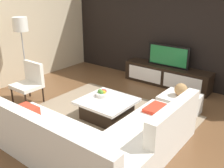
{
  "coord_description": "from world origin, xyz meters",
  "views": [
    {
      "loc": [
        2.7,
        -3.35,
        2.42
      ],
      "look_at": [
        -0.3,
        0.51,
        0.53
      ],
      "focal_mm": 41.44,
      "sensor_mm": 36.0,
      "label": 1
    }
  ],
  "objects_px": {
    "media_console": "(167,76)",
    "floor_lamp": "(21,29)",
    "fruit_bowl": "(103,93)",
    "television": "(168,56)",
    "decorative_ball": "(181,90)",
    "coffee_table": "(107,108)",
    "ottoman": "(179,105)",
    "accent_chair_near": "(30,80)",
    "sectional_couch": "(97,139)"
  },
  "relations": [
    {
      "from": "media_console",
      "to": "floor_lamp",
      "type": "relative_size",
      "value": 1.28
    },
    {
      "from": "fruit_bowl",
      "to": "television",
      "type": "bearing_deg",
      "value": 82.63
    },
    {
      "from": "decorative_ball",
      "to": "fruit_bowl",
      "type": "bearing_deg",
      "value": -143.29
    },
    {
      "from": "coffee_table",
      "to": "television",
      "type": "bearing_deg",
      "value": 87.51
    },
    {
      "from": "coffee_table",
      "to": "fruit_bowl",
      "type": "relative_size",
      "value": 3.45
    },
    {
      "from": "television",
      "to": "decorative_ball",
      "type": "distance_m",
      "value": 1.61
    },
    {
      "from": "ottoman",
      "to": "floor_lamp",
      "type": "bearing_deg",
      "value": -163.68
    },
    {
      "from": "media_console",
      "to": "fruit_bowl",
      "type": "xyz_separation_m",
      "value": [
        -0.28,
        -2.2,
        0.19
      ]
    },
    {
      "from": "ottoman",
      "to": "fruit_bowl",
      "type": "bearing_deg",
      "value": -143.29
    },
    {
      "from": "television",
      "to": "ottoman",
      "type": "distance_m",
      "value": 1.69
    },
    {
      "from": "television",
      "to": "coffee_table",
      "type": "xyz_separation_m",
      "value": [
        -0.1,
        -2.3,
        -0.57
      ]
    },
    {
      "from": "media_console",
      "to": "floor_lamp",
      "type": "distance_m",
      "value": 3.7
    },
    {
      "from": "fruit_bowl",
      "to": "floor_lamp",
      "type": "bearing_deg",
      "value": -176.82
    },
    {
      "from": "fruit_bowl",
      "to": "ottoman",
      "type": "bearing_deg",
      "value": 36.71
    },
    {
      "from": "accent_chair_near",
      "to": "decorative_ball",
      "type": "height_order",
      "value": "accent_chair_near"
    },
    {
      "from": "coffee_table",
      "to": "floor_lamp",
      "type": "height_order",
      "value": "floor_lamp"
    },
    {
      "from": "coffee_table",
      "to": "fruit_bowl",
      "type": "distance_m",
      "value": 0.31
    },
    {
      "from": "ottoman",
      "to": "sectional_couch",
      "type": "bearing_deg",
      "value": -101.51
    },
    {
      "from": "sectional_couch",
      "to": "accent_chair_near",
      "type": "height_order",
      "value": "accent_chair_near"
    },
    {
      "from": "media_console",
      "to": "decorative_ball",
      "type": "xyz_separation_m",
      "value": [
        0.93,
        -1.3,
        0.28
      ]
    },
    {
      "from": "accent_chair_near",
      "to": "fruit_bowl",
      "type": "height_order",
      "value": "accent_chair_near"
    },
    {
      "from": "fruit_bowl",
      "to": "decorative_ball",
      "type": "xyz_separation_m",
      "value": [
        1.21,
        0.9,
        0.09
      ]
    },
    {
      "from": "media_console",
      "to": "coffee_table",
      "type": "xyz_separation_m",
      "value": [
        -0.1,
        -2.3,
        -0.05
      ]
    },
    {
      "from": "floor_lamp",
      "to": "accent_chair_near",
      "type": "bearing_deg",
      "value": -28.78
    },
    {
      "from": "decorative_ball",
      "to": "media_console",
      "type": "bearing_deg",
      "value": 125.62
    },
    {
      "from": "sectional_couch",
      "to": "decorative_ball",
      "type": "xyz_separation_m",
      "value": [
        0.41,
        2.01,
        0.24
      ]
    },
    {
      "from": "sectional_couch",
      "to": "coffee_table",
      "type": "height_order",
      "value": "sectional_couch"
    },
    {
      "from": "television",
      "to": "decorative_ball",
      "type": "relative_size",
      "value": 4.35
    },
    {
      "from": "sectional_couch",
      "to": "ottoman",
      "type": "bearing_deg",
      "value": 78.49
    },
    {
      "from": "accent_chair_near",
      "to": "fruit_bowl",
      "type": "relative_size",
      "value": 3.11
    },
    {
      "from": "coffee_table",
      "to": "decorative_ball",
      "type": "xyz_separation_m",
      "value": [
        1.03,
        1.0,
        0.32
      ]
    },
    {
      "from": "sectional_couch",
      "to": "floor_lamp",
      "type": "distance_m",
      "value": 3.48
    },
    {
      "from": "media_console",
      "to": "floor_lamp",
      "type": "xyz_separation_m",
      "value": [
        -2.6,
        -2.33,
        1.23
      ]
    },
    {
      "from": "coffee_table",
      "to": "accent_chair_near",
      "type": "height_order",
      "value": "accent_chair_near"
    },
    {
      "from": "ottoman",
      "to": "decorative_ball",
      "type": "bearing_deg",
      "value": 0.0
    },
    {
      "from": "media_console",
      "to": "decorative_ball",
      "type": "relative_size",
      "value": 8.87
    },
    {
      "from": "coffee_table",
      "to": "ottoman",
      "type": "distance_m",
      "value": 1.44
    },
    {
      "from": "television",
      "to": "floor_lamp",
      "type": "bearing_deg",
      "value": -138.13
    },
    {
      "from": "coffee_table",
      "to": "decorative_ball",
      "type": "relative_size",
      "value": 3.86
    },
    {
      "from": "media_console",
      "to": "fruit_bowl",
      "type": "relative_size",
      "value": 7.94
    },
    {
      "from": "sectional_couch",
      "to": "floor_lamp",
      "type": "xyz_separation_m",
      "value": [
        -3.12,
        0.98,
        1.19
      ]
    },
    {
      "from": "sectional_couch",
      "to": "fruit_bowl",
      "type": "bearing_deg",
      "value": 126.06
    },
    {
      "from": "television",
      "to": "accent_chair_near",
      "type": "distance_m",
      "value": 3.32
    },
    {
      "from": "media_console",
      "to": "accent_chair_near",
      "type": "relative_size",
      "value": 2.56
    },
    {
      "from": "media_console",
      "to": "accent_chair_near",
      "type": "distance_m",
      "value": 3.32
    },
    {
      "from": "floor_lamp",
      "to": "ottoman",
      "type": "relative_size",
      "value": 2.48
    },
    {
      "from": "floor_lamp",
      "to": "decorative_ball",
      "type": "xyz_separation_m",
      "value": [
        3.53,
        1.03,
        -0.95
      ]
    },
    {
      "from": "coffee_table",
      "to": "ottoman",
      "type": "height_order",
      "value": "ottoman"
    },
    {
      "from": "accent_chair_near",
      "to": "floor_lamp",
      "type": "distance_m",
      "value": 1.26
    },
    {
      "from": "accent_chair_near",
      "to": "fruit_bowl",
      "type": "bearing_deg",
      "value": 20.44
    }
  ]
}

